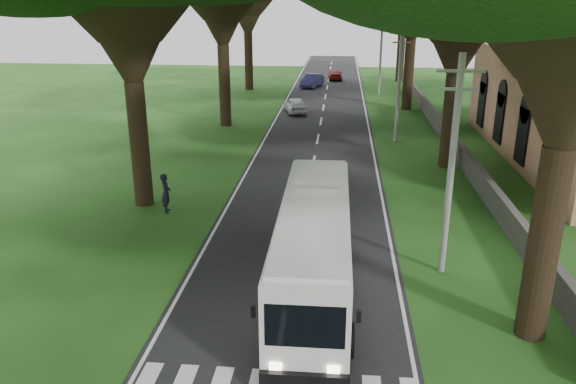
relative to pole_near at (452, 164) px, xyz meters
The scene contains 11 objects.
ground 9.15m from the pole_near, 132.51° to the right, with size 140.00×140.00×0.00m, color #1C4413.
road 20.21m from the pole_near, 106.14° to the left, with size 8.00×120.00×0.04m, color black.
property_wall 18.68m from the pole_near, 79.00° to the left, with size 0.35×50.00×1.20m, color #383533.
pole_near is the anchor object (origin of this frame).
pole_mid 20.00m from the pole_near, 90.00° to the left, with size 1.60×0.24×8.00m.
pole_far 40.00m from the pole_near, 90.00° to the left, with size 1.60×0.24×8.00m.
coach_bus 5.61m from the pole_near, 158.27° to the right, with size 2.67×11.06×3.25m.
distant_car_a 30.68m from the pole_near, 105.05° to the left, with size 1.60×3.97×1.35m, color silver.
distant_car_b 44.95m from the pole_near, 99.24° to the left, with size 1.50×4.30×1.42m, color navy.
distant_car_c 50.76m from the pole_near, 95.33° to the left, with size 1.67×4.11×1.19m, color maroon.
pedestrian 13.44m from the pole_near, 157.44° to the left, with size 0.69×0.46×1.90m, color black.
Camera 1 is at (1.54, -13.34, 9.77)m, focal length 35.00 mm.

